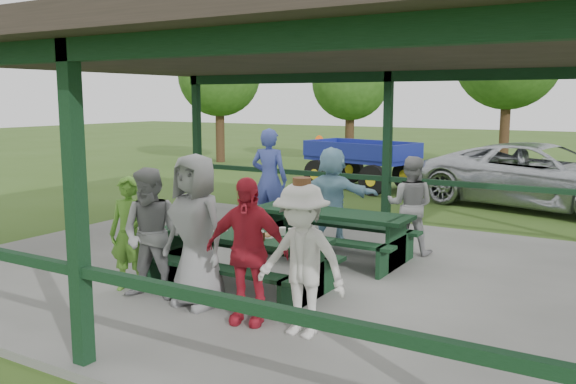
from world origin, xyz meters
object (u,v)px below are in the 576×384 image
Objects in this scene: contestant_red at (247,251)px; contestant_white_fedora at (302,260)px; pickup_truck at (543,176)px; contestant_green at (129,234)px; spectator_grey at (410,205)px; spectator_blue at (269,180)px; picnic_table_near at (241,255)px; contestant_grey_left at (152,234)px; contestant_grey_mid at (196,231)px; picnic_table_far at (330,229)px; spectator_lblue at (332,195)px; farm_trailer at (362,164)px.

contestant_white_fedora is (0.71, -0.02, -0.00)m from contestant_red.
contestant_green is at bearing 173.71° from pickup_truck.
contestant_white_fedora reaches higher than spectator_grey.
contestant_red is 0.85× the size of spectator_blue.
contestant_green is (-1.22, -0.75, 0.28)m from picnic_table_near.
contestant_grey_left is at bearing 92.52° from spectator_blue.
contestant_grey_mid is at bearing 179.80° from pickup_truck.
contestant_green is 0.27× the size of pickup_truck.
contestant_red reaches higher than pickup_truck.
picnic_table_far is 2.98m from contestant_red.
spectator_blue is (-0.44, 4.05, 0.22)m from contestant_green.
contestant_red is (0.83, -0.14, -0.10)m from contestant_grey_mid.
spectator_lblue reaches higher than pickup_truck.
pickup_truck is (2.35, 8.96, 0.20)m from picnic_table_near.
contestant_green reaches higher than picnic_table_near.
picnic_table_far is at bearing 82.04° from picnic_table_near.
contestant_green is 3.87m from spectator_lblue.
spectator_lblue reaches higher than farm_trailer.
spectator_grey reaches higher than picnic_table_far.
spectator_lblue is (1.06, 3.72, 0.09)m from contestant_green.
contestant_green is at bearing -118.65° from picnic_table_far.
spectator_lblue is 1.54m from spectator_blue.
picnic_table_near is 10.04m from farm_trailer.
contestant_green is 0.81× the size of contestant_grey_mid.
spectator_blue is at bearing 158.62° from pickup_truck.
contestant_red is (1.45, -0.06, -0.00)m from contestant_grey_left.
contestant_grey_mid is at bearing -8.09° from contestant_grey_left.
spectator_blue is 0.35× the size of pickup_truck.
spectator_blue is (-1.66, 3.29, 0.50)m from picnic_table_near.
picnic_table_far is 3.18m from contestant_white_fedora.
picnic_table_far is 2.84m from contestant_grey_mid.
contestant_green is 0.89× the size of spectator_lblue.
spectator_grey is (1.40, 0.00, -0.05)m from spectator_lblue.
pickup_truck is (3.58, 9.72, -0.08)m from contestant_green.
spectator_blue reaches higher than picnic_table_near.
contestant_red is at bearing 101.15° from spectator_lblue.
contestant_grey_left is 0.98× the size of contestant_white_fedora.
contestant_green is at bearing -174.64° from contestant_grey_mid.
contestant_grey_mid is 10.05m from pickup_truck.
contestant_grey_mid reaches higher than spectator_lblue.
contestant_white_fedora is at bearing -171.34° from pickup_truck.
contestant_grey_mid is 10.78m from farm_trailer.
spectator_lblue is at bearing -57.68° from farm_trailer.
contestant_white_fedora reaches higher than contestant_grey_left.
contestant_white_fedora is 9.95m from pickup_truck.
contestant_green is 0.52m from contestant_grey_left.
contestant_white_fedora is at bearing -22.24° from contestant_green.
contestant_white_fedora is 11.39m from farm_trailer.
pickup_truck is (4.02, 5.67, -0.30)m from spectator_blue.
contestant_white_fedora reaches higher than pickup_truck.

